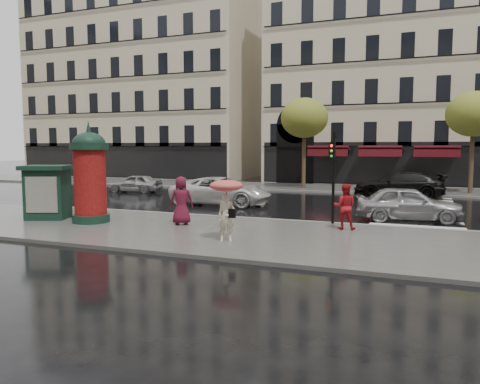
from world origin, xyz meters
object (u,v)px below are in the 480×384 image
at_px(traffic_light, 333,169).
at_px(woman_red, 345,207).
at_px(man_burgundy, 181,200).
at_px(car_white, 221,191).
at_px(car_far_silver, 135,183).
at_px(woman_umbrella, 226,199).
at_px(car_silver, 408,204).
at_px(newsstand, 48,191).
at_px(car_black, 399,185).
at_px(morris_column, 90,174).

bearing_deg(traffic_light, woman_red, -58.62).
relative_size(man_burgundy, car_white, 0.35).
bearing_deg(traffic_light, car_far_silver, 149.56).
relative_size(woman_umbrella, car_silver, 0.47).
relative_size(woman_umbrella, newsstand, 0.88).
bearing_deg(car_silver, woman_umbrella, 136.32).
distance_m(car_silver, car_black, 9.73).
xyz_separation_m(morris_column, car_black, (10.89, 15.40, -1.27)).
relative_size(man_burgundy, newsstand, 0.81).
bearing_deg(car_far_silver, man_burgundy, 34.24).
distance_m(car_white, car_far_silver, 9.33).
xyz_separation_m(man_burgundy, car_black, (7.23, 14.60, -0.27)).
bearing_deg(newsstand, woman_red, 9.51).
height_order(traffic_light, car_far_silver, traffic_light).
xyz_separation_m(woman_red, car_silver, (2.07, 3.64, -0.21)).
bearing_deg(car_black, morris_column, -42.48).
relative_size(car_silver, car_far_silver, 1.18).
xyz_separation_m(traffic_light, car_white, (-6.81, 4.66, -1.52)).
bearing_deg(newsstand, man_burgundy, 7.01).
bearing_deg(car_white, car_far_silver, 60.12).
bearing_deg(woman_red, car_white, -43.16).
height_order(woman_red, morris_column, morris_column).
xyz_separation_m(woman_umbrella, car_silver, (5.23, 7.21, -0.72)).
bearing_deg(newsstand, car_far_silver, 107.71).
xyz_separation_m(morris_column, car_far_silver, (-6.07, 12.02, -1.43)).
height_order(woman_umbrella, traffic_light, traffic_light).
xyz_separation_m(woman_umbrella, car_white, (-4.30, 9.29, -0.70)).
height_order(man_burgundy, car_silver, man_burgundy).
relative_size(traffic_light, car_white, 0.66).
xyz_separation_m(traffic_light, car_black, (1.84, 12.27, -1.49)).
bearing_deg(man_burgundy, car_silver, -176.82).
distance_m(woman_umbrella, car_silver, 8.94).
relative_size(woman_red, morris_column, 0.41).
distance_m(car_silver, car_white, 9.75).
xyz_separation_m(car_white, car_black, (8.65, 7.61, 0.03)).
relative_size(morris_column, car_far_silver, 1.10).
distance_m(man_burgundy, traffic_light, 6.00).
xyz_separation_m(car_silver, car_black, (-0.88, 9.69, 0.04)).
bearing_deg(woman_umbrella, car_black, 75.59).
height_order(man_burgundy, morris_column, morris_column).
bearing_deg(car_far_silver, traffic_light, 52.86).
distance_m(morris_column, newsstand, 2.39).
height_order(morris_column, car_far_silver, morris_column).
bearing_deg(man_burgundy, car_white, -106.55).
bearing_deg(car_white, woman_red, -130.37).
bearing_deg(morris_column, newsstand, 178.16).
bearing_deg(morris_column, woman_red, 12.08).
height_order(woman_umbrella, morris_column, morris_column).
distance_m(woman_red, traffic_light, 1.81).
bearing_deg(newsstand, car_black, 49.40).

